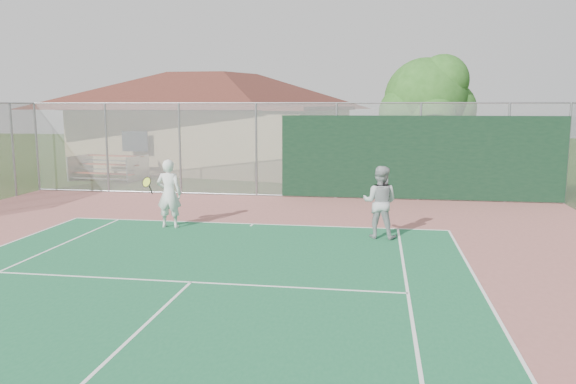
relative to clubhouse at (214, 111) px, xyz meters
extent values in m
cylinder|color=gray|center=(-4.70, -9.09, -1.35)|extent=(0.08, 0.08, 3.50)
cylinder|color=gray|center=(-1.70, -9.09, -1.35)|extent=(0.08, 0.08, 3.50)
cylinder|color=gray|center=(1.30, -9.09, -1.35)|extent=(0.08, 0.08, 3.50)
cylinder|color=gray|center=(4.30, -9.09, -1.35)|extent=(0.08, 0.08, 3.50)
cylinder|color=gray|center=(7.30, -9.09, -1.35)|extent=(0.08, 0.08, 3.50)
cylinder|color=gray|center=(10.30, -9.09, -1.35)|extent=(0.08, 0.08, 3.50)
cylinder|color=gray|center=(13.30, -9.09, -1.35)|extent=(0.08, 0.08, 3.50)
cylinder|color=gray|center=(15.30, -9.09, -1.35)|extent=(0.08, 0.08, 3.50)
cylinder|color=gray|center=(5.30, -9.09, 0.40)|extent=(20.00, 0.05, 0.05)
cylinder|color=gray|center=(5.30, -9.09, -3.05)|extent=(20.00, 0.05, 0.05)
cube|color=#999EA0|center=(5.30, -9.09, -1.35)|extent=(20.00, 0.02, 3.50)
cube|color=black|center=(10.30, -9.14, -1.55)|extent=(10.00, 0.04, 3.00)
cylinder|color=gray|center=(-4.70, -10.59, -1.35)|extent=(0.08, 0.08, 3.50)
cube|color=tan|center=(0.00, 0.00, -1.49)|extent=(14.32, 10.98, 3.22)
cube|color=#5A2A21|center=(0.00, 0.00, 0.17)|extent=(14.95, 11.61, 0.19)
pyramid|color=#5A2A21|center=(0.00, 0.00, 2.04)|extent=(15.75, 12.08, 1.93)
cube|color=black|center=(2.14, -4.32, -1.98)|extent=(0.96, 0.06, 2.25)
cube|color=#9C3D24|center=(-3.47, -6.07, -2.75)|extent=(3.06, 0.73, 0.05)
cube|color=#B2B5BA|center=(-3.47, -6.32, -2.95)|extent=(3.06, 0.70, 0.04)
cube|color=#9C3D24|center=(-3.47, -5.51, -2.39)|extent=(3.06, 0.73, 0.05)
cube|color=#B2B5BA|center=(-3.47, -5.76, -2.59)|extent=(3.06, 0.70, 0.04)
cube|color=#9C3D24|center=(-3.47, -4.95, -2.03)|extent=(3.06, 0.73, 0.05)
cube|color=#B2B5BA|center=(-3.47, -5.20, -2.24)|extent=(3.06, 0.70, 0.04)
cube|color=#B2B5BA|center=(-4.89, -5.51, -2.54)|extent=(0.33, 1.82, 1.12)
cube|color=#B2B5BA|center=(-2.04, -5.51, -2.54)|extent=(0.33, 1.82, 1.12)
cylinder|color=#3A2015|center=(10.64, -6.59, -1.68)|extent=(0.37, 0.37, 2.84)
sphere|color=#25561B|center=(10.64, -6.59, 0.55)|extent=(3.25, 3.25, 3.25)
sphere|color=#25561B|center=(11.55, -6.28, 0.15)|extent=(2.23, 2.23, 2.23)
sphere|color=#25561B|center=(9.83, -6.99, 0.05)|extent=(2.03, 2.03, 2.03)
sphere|color=#25561B|center=(10.84, -7.50, -0.06)|extent=(1.83, 1.83, 1.83)
sphere|color=#25561B|center=(10.33, -5.77, 0.35)|extent=(2.03, 2.03, 2.03)
sphere|color=#25561B|center=(11.25, -6.79, 1.27)|extent=(2.03, 2.03, 2.03)
imported|color=silver|center=(3.10, -15.00, -2.15)|extent=(0.71, 0.48, 1.91)
imported|color=#A5A8AA|center=(8.90, -15.33, -2.17)|extent=(1.03, 0.87, 1.86)
camera|label=1|loc=(8.80, -29.70, 0.29)|focal=35.00mm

